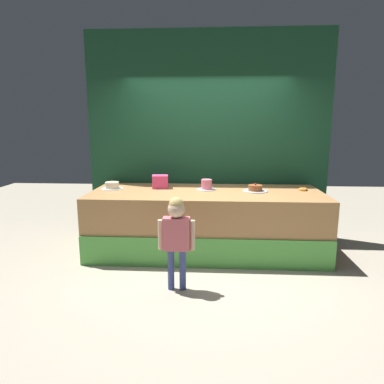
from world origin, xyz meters
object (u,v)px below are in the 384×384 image
at_px(cake_left, 112,186).
at_px(cake_center, 207,185).
at_px(pink_box, 160,182).
at_px(cake_right, 255,189).
at_px(child_figure, 176,231).
at_px(donut, 303,189).

xyz_separation_m(cake_left, cake_center, (1.36, 0.02, 0.02)).
relative_size(pink_box, cake_right, 0.65).
bearing_deg(cake_center, pink_box, 171.75).
distance_m(child_figure, donut, 2.15).
relative_size(child_figure, cake_center, 3.71).
height_order(pink_box, donut, pink_box).
bearing_deg(child_figure, cake_center, 77.47).
distance_m(donut, cake_right, 0.69).
xyz_separation_m(child_figure, cake_center, (0.30, 1.33, 0.26)).
bearing_deg(pink_box, cake_center, -8.25).
bearing_deg(cake_center, cake_right, -6.10).
bearing_deg(donut, cake_center, -179.15).
xyz_separation_m(pink_box, cake_left, (-0.68, -0.12, -0.05)).
bearing_deg(cake_center, cake_left, -179.17).
bearing_deg(cake_right, child_figure, -127.90).
distance_m(cake_left, cake_center, 1.36).
height_order(donut, cake_right, cake_right).
bearing_deg(donut, cake_right, -172.23).
bearing_deg(donut, pink_box, 177.80).
distance_m(donut, cake_left, 2.73).
distance_m(child_figure, cake_right, 1.61).
bearing_deg(cake_center, donut, 0.85).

